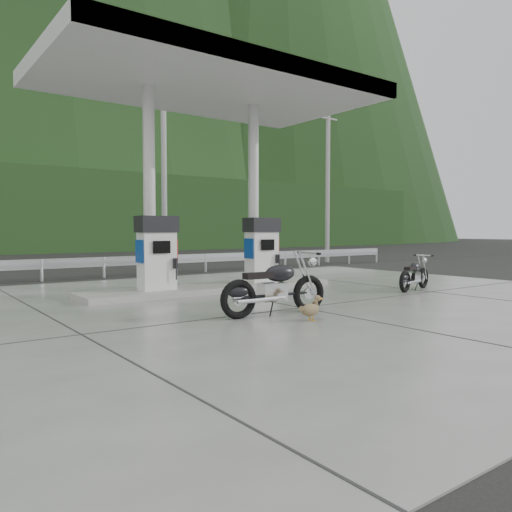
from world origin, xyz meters
TOP-DOWN VIEW (x-y plane):
  - ground at (0.00, 0.00)m, footprint 160.00×160.00m
  - forecourt_apron at (0.00, 0.00)m, footprint 18.00×14.00m
  - pump_island at (0.00, 2.50)m, footprint 7.00×1.40m
  - gas_pump_left at (-1.60, 2.50)m, footprint 0.95×0.55m
  - gas_pump_right at (1.60, 2.50)m, footprint 0.95×0.55m
  - canopy_column_left at (-1.60, 2.90)m, footprint 0.30×0.30m
  - canopy_column_right at (1.60, 2.90)m, footprint 0.30×0.30m
  - canopy_roof at (0.00, 2.50)m, footprint 8.50×5.00m
  - guardrail at (0.00, 8.00)m, footprint 26.00×0.16m
  - road at (0.00, 11.50)m, footprint 60.00×7.00m
  - utility_pole_b at (2.00, 9.50)m, footprint 0.22×0.22m
  - utility_pole_c at (11.00, 9.50)m, footprint 0.22×0.22m
  - tree_band at (0.00, 30.00)m, footprint 80.00×6.00m
  - motorcycle_left at (-0.98, -1.35)m, footprint 2.22×0.86m
  - motorcycle_right at (4.47, -0.50)m, footprint 1.78×0.94m
  - duck at (-0.85, -2.20)m, footprint 0.53×0.21m

SIDE VIEW (x-z plane):
  - ground at x=0.00m, z-range 0.00..0.00m
  - road at x=0.00m, z-range 0.00..0.01m
  - forecourt_apron at x=0.00m, z-range 0.00..0.02m
  - pump_island at x=0.00m, z-range 0.02..0.17m
  - duck at x=-0.85m, z-range 0.02..0.39m
  - motorcycle_right at x=4.47m, z-range 0.02..0.83m
  - motorcycle_left at x=-0.98m, z-range 0.02..1.05m
  - guardrail at x=0.00m, z-range 0.00..1.42m
  - gas_pump_left at x=-1.60m, z-range 0.17..1.97m
  - gas_pump_right at x=1.60m, z-range 0.17..1.97m
  - canopy_column_left at x=-1.60m, z-range 0.17..5.17m
  - canopy_column_right at x=1.60m, z-range 0.17..5.17m
  - tree_band at x=0.00m, z-range 0.00..6.00m
  - utility_pole_b at x=2.00m, z-range 0.00..8.00m
  - utility_pole_c at x=11.00m, z-range 0.00..8.00m
  - canopy_roof at x=0.00m, z-range 5.17..5.57m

